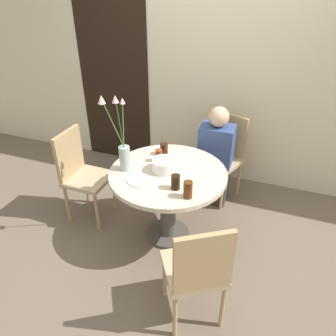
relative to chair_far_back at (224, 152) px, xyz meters
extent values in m
plane|color=#6B5B4C|center=(-0.32, -0.86, -0.53)|extent=(16.00, 16.00, 0.00)
cube|color=beige|center=(-0.32, 0.40, 0.77)|extent=(8.00, 0.05, 2.60)
cube|color=black|center=(-1.47, 0.37, 0.49)|extent=(0.90, 0.01, 2.05)
cylinder|color=beige|center=(-0.32, -0.86, 0.17)|extent=(1.02, 1.02, 0.04)
cylinder|color=#4C4742|center=(-0.32, -0.86, -0.17)|extent=(0.14, 0.14, 0.65)
cylinder|color=#4C4742|center=(-0.32, -0.86, -0.52)|extent=(0.41, 0.41, 0.03)
cube|color=tan|center=(-0.03, -0.07, -0.08)|extent=(0.52, 0.52, 0.04)
cube|color=tan|center=(0.04, 0.10, 0.17)|extent=(0.37, 0.17, 0.46)
cylinder|color=tan|center=(-0.25, -0.17, -0.32)|extent=(0.03, 0.03, 0.43)
cylinder|color=tan|center=(0.07, -0.29, -0.32)|extent=(0.03, 0.03, 0.43)
cylinder|color=tan|center=(-0.13, 0.14, -0.32)|extent=(0.03, 0.03, 0.43)
cylinder|color=tan|center=(0.19, 0.03, -0.32)|extent=(0.03, 0.03, 0.43)
cube|color=tan|center=(-1.16, -0.85, -0.08)|extent=(0.41, 0.41, 0.04)
cube|color=tan|center=(-1.34, -0.84, 0.17)|extent=(0.04, 0.38, 0.46)
cylinder|color=tan|center=(-0.99, -1.02, -0.32)|extent=(0.03, 0.03, 0.43)
cylinder|color=tan|center=(-0.99, -0.68, -0.32)|extent=(0.03, 0.03, 0.43)
cylinder|color=tan|center=(-1.33, -1.01, -0.32)|extent=(0.03, 0.03, 0.43)
cylinder|color=tan|center=(-1.33, -0.67, -0.32)|extent=(0.03, 0.03, 0.43)
cube|color=tan|center=(0.13, -1.57, -0.08)|extent=(0.55, 0.55, 0.04)
cube|color=tan|center=(0.22, -1.72, 0.17)|extent=(0.34, 0.23, 0.46)
cylinder|color=tan|center=(0.18, -1.33, -0.32)|extent=(0.03, 0.03, 0.43)
cylinder|color=tan|center=(-0.11, -1.52, -0.32)|extent=(0.03, 0.03, 0.43)
cylinder|color=tan|center=(0.36, -1.62, -0.32)|extent=(0.03, 0.03, 0.43)
cylinder|color=tan|center=(0.07, -1.80, -0.32)|extent=(0.03, 0.03, 0.43)
cylinder|color=white|center=(-0.36, -0.85, 0.25)|extent=(0.21, 0.21, 0.11)
cylinder|color=#E54C4C|center=(-0.36, -0.85, 0.32)|extent=(0.01, 0.01, 0.04)
cylinder|color=#9EB2AD|center=(-0.69, -0.94, 0.30)|extent=(0.09, 0.09, 0.22)
cylinder|color=#4C7538|center=(-0.73, -1.01, 0.64)|extent=(0.09, 0.14, 0.45)
cone|color=beige|center=(-0.77, -1.07, 0.86)|extent=(0.06, 0.06, 0.07)
cylinder|color=#4C7538|center=(-0.70, -0.90, 0.60)|extent=(0.03, 0.08, 0.38)
cone|color=beige|center=(-0.71, -0.87, 0.79)|extent=(0.05, 0.05, 0.05)
cylinder|color=#4C7538|center=(-0.73, -0.90, 0.60)|extent=(0.10, 0.09, 0.38)
cone|color=beige|center=(-0.78, -0.86, 0.79)|extent=(0.06, 0.06, 0.06)
cylinder|color=silver|center=(-0.50, -1.07, 0.20)|extent=(0.20, 0.20, 0.01)
cylinder|color=black|center=(-0.18, -1.07, 0.25)|extent=(0.07, 0.07, 0.12)
cylinder|color=#51280F|center=(-0.06, -1.15, 0.26)|extent=(0.07, 0.07, 0.14)
cylinder|color=#33190C|center=(-0.46, -0.58, 0.25)|extent=(0.07, 0.07, 0.11)
cylinder|color=maroon|center=(-0.46, -0.71, 0.25)|extent=(0.06, 0.06, 0.12)
cube|color=#383333|center=(-0.06, -0.15, -0.30)|extent=(0.31, 0.24, 0.47)
cube|color=#33477F|center=(-0.06, -0.15, 0.15)|extent=(0.34, 0.24, 0.42)
sphere|color=#D1A889|center=(-0.06, -0.15, 0.46)|extent=(0.20, 0.20, 0.20)
camera|label=1|loc=(0.49, -3.09, 1.70)|focal=35.00mm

